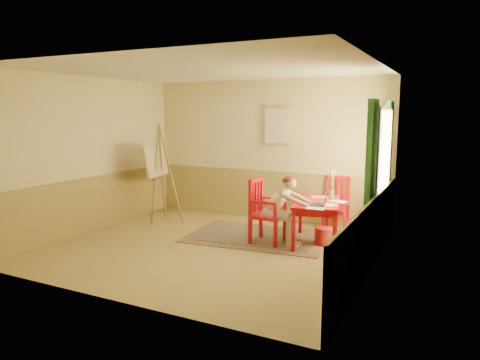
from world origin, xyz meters
The scene contains 14 objects.
room centered at (0.00, 0.00, 1.40)m, with size 5.04×4.54×2.84m.
wainscot centered at (0.00, 0.80, 0.50)m, with size 5.00×4.50×1.00m.
window centered at (2.42, 1.10, 1.35)m, with size 0.12×2.01×2.20m.
wall_portrait centered at (0.25, 2.20, 1.90)m, with size 0.60×0.05×0.76m.
rug centered at (0.42, 0.91, 0.01)m, with size 2.54×1.82×0.02m.
table centered at (1.45, 0.98, 0.63)m, with size 0.97×1.33×0.72m.
chair_left centered at (0.67, 0.64, 0.54)m, with size 0.51×0.48×1.09m.
chair_back centered at (1.52, 2.02, 0.49)m, with size 0.47×0.49×0.99m.
figure centered at (0.96, 0.62, 0.64)m, with size 0.86×0.37×1.17m.
laptop centered at (1.55, 0.67, 0.77)m, with size 0.45×0.32×0.24m.
papers centered at (1.61, 0.91, 0.72)m, with size 0.69×1.16×0.00m.
vase centered at (1.58, 1.38, 0.95)m, with size 0.19×0.27×0.50m.
wastebasket centered at (1.58, 0.95, 0.15)m, with size 0.27×0.27×0.29m, color red.
easel centered at (-1.81, 1.05, 1.15)m, with size 0.71×0.87×1.95m.
Camera 1 is at (3.47, -5.95, 2.17)m, focal length 33.02 mm.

